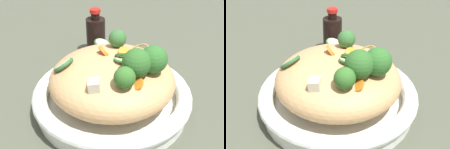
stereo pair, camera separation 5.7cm
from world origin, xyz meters
The scene contains 8 objects.
ground_plane centered at (0.00, 0.00, 0.00)m, with size 3.00×3.00×0.00m, color #474B3C.
serving_bowl centered at (0.00, 0.00, 0.03)m, with size 0.32×0.32×0.05m.
noodle_heap centered at (0.00, 0.00, 0.07)m, with size 0.25×0.25×0.12m.
broccoli_florets centered at (-0.02, -0.06, 0.13)m, with size 0.17×0.15×0.07m.
carrot_coins centered at (0.00, -0.01, 0.12)m, with size 0.11×0.12×0.04m.
zucchini_slices centered at (0.01, 0.03, 0.11)m, with size 0.17×0.16×0.05m.
chicken_chunks centered at (-0.02, -0.03, 0.11)m, with size 0.15×0.10×0.02m.
soy_sauce_bottle centered at (0.21, 0.12, 0.05)m, with size 0.05×0.05×0.13m.
Camera 1 is at (-0.45, -0.17, 0.38)m, focal length 46.67 mm.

